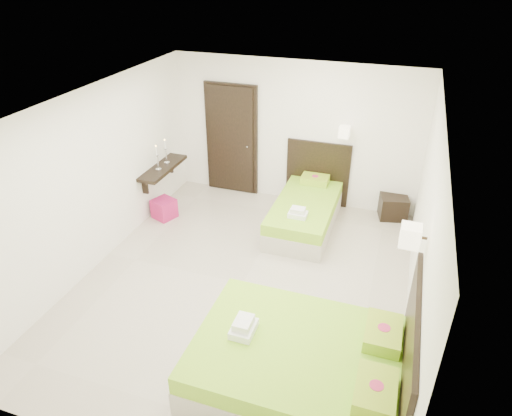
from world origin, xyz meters
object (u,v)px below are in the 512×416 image
(nightstand, at_px, (393,207))
(ottoman, at_px, (164,209))
(bed_single, at_px, (306,210))
(bed_double, at_px, (305,364))

(nightstand, relative_size, ottoman, 1.34)
(bed_single, height_order, bed_double, bed_double)
(bed_single, distance_m, bed_double, 3.38)
(bed_double, distance_m, nightstand, 4.10)
(bed_single, height_order, nightstand, bed_single)
(bed_double, relative_size, nightstand, 4.71)
(bed_single, xyz_separation_m, nightstand, (1.41, 0.75, -0.08))
(ottoman, bearing_deg, bed_double, -40.59)
(bed_single, relative_size, ottoman, 5.57)
(bed_single, xyz_separation_m, ottoman, (-2.44, -0.55, -0.12))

